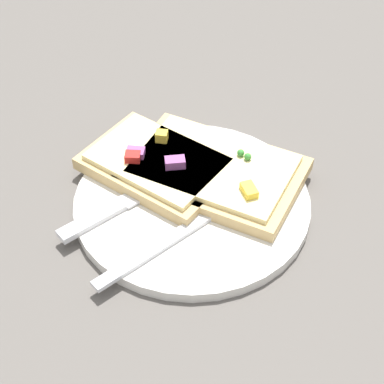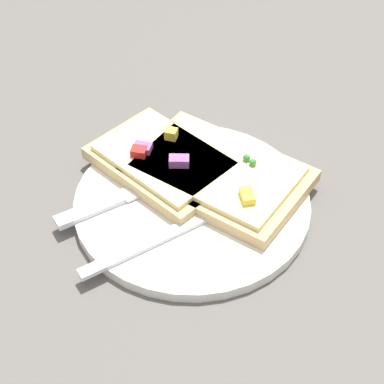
{
  "view_description": "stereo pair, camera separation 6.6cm",
  "coord_description": "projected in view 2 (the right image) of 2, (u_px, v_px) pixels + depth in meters",
  "views": [
    {
      "loc": [
        0.09,
        -0.46,
        0.49
      ],
      "look_at": [
        0.0,
        0.0,
        0.02
      ],
      "focal_mm": 60.0,
      "sensor_mm": 36.0,
      "label": 1
    },
    {
      "loc": [
        0.16,
        -0.44,
        0.49
      ],
      "look_at": [
        0.0,
        0.0,
        0.02
      ],
      "focal_mm": 60.0,
      "sensor_mm": 36.0,
      "label": 2
    }
  ],
  "objects": [
    {
      "name": "fork",
      "position": [
        196.0,
        221.0,
        0.64
      ],
      "size": [
        0.16,
        0.19,
        0.01
      ],
      "rotation": [
        0.0,
        0.0,
        7.19
      ],
      "color": "silver",
      "rests_on": "plate"
    },
    {
      "name": "ground_plane",
      "position": [
        192.0,
        207.0,
        0.68
      ],
      "size": [
        4.0,
        4.0,
        0.0
      ],
      "primitive_type": "plane",
      "color": "#56514C"
    },
    {
      "name": "plate",
      "position": [
        192.0,
        203.0,
        0.67
      ],
      "size": [
        0.25,
        0.25,
        0.01
      ],
      "color": "silver",
      "rests_on": "ground"
    },
    {
      "name": "crumb_scatter",
      "position": [
        204.0,
        173.0,
        0.69
      ],
      "size": [
        0.11,
        0.09,
        0.01
      ],
      "color": "tan",
      "rests_on": "plate"
    },
    {
      "name": "knife",
      "position": [
        130.0,
        194.0,
        0.67
      ],
      "size": [
        0.14,
        0.16,
        0.01
      ],
      "rotation": [
        0.0,
        0.0,
        7.16
      ],
      "color": "silver",
      "rests_on": "plate"
    },
    {
      "name": "pizza_slice_corner",
      "position": [
        163.0,
        161.0,
        0.7
      ],
      "size": [
        0.18,
        0.16,
        0.03
      ],
      "rotation": [
        0.0,
        0.0,
        2.71
      ],
      "color": "tan",
      "rests_on": "plate"
    },
    {
      "name": "pizza_slice_main",
      "position": [
        218.0,
        173.0,
        0.68
      ],
      "size": [
        0.21,
        0.16,
        0.03
      ],
      "rotation": [
        0.0,
        0.0,
        6.02
      ],
      "color": "tan",
      "rests_on": "plate"
    }
  ]
}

